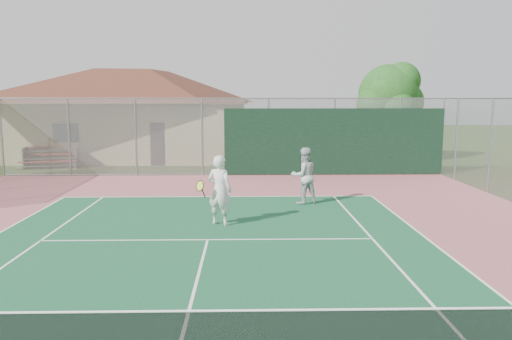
{
  "coord_description": "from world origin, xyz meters",
  "views": [
    {
      "loc": [
        0.93,
        -5.62,
        3.5
      ],
      "look_at": [
        1.28,
        9.89,
        1.26
      ],
      "focal_mm": 35.0,
      "sensor_mm": 36.0,
      "label": 1
    }
  ],
  "objects_px": {
    "tree": "(390,97)",
    "player_grey_back": "(304,176)",
    "bleachers": "(51,156)",
    "player_white_front": "(219,191)",
    "clubhouse": "(135,105)"
  },
  "relations": [
    {
      "from": "bleachers",
      "to": "player_grey_back",
      "type": "distance_m",
      "value": 15.14
    },
    {
      "from": "tree",
      "to": "player_grey_back",
      "type": "xyz_separation_m",
      "value": [
        -6.12,
        -11.44,
        -2.66
      ]
    },
    {
      "from": "clubhouse",
      "to": "tree",
      "type": "xyz_separation_m",
      "value": [
        14.68,
        -2.6,
        0.48
      ]
    },
    {
      "from": "clubhouse",
      "to": "tree",
      "type": "bearing_deg",
      "value": -8.66
    },
    {
      "from": "clubhouse",
      "to": "bleachers",
      "type": "bearing_deg",
      "value": -124.08
    },
    {
      "from": "clubhouse",
      "to": "player_white_front",
      "type": "xyz_separation_m",
      "value": [
        5.89,
        -16.82,
        -2.14
      ]
    },
    {
      "from": "clubhouse",
      "to": "bleachers",
      "type": "height_order",
      "value": "clubhouse"
    },
    {
      "from": "bleachers",
      "to": "tree",
      "type": "xyz_separation_m",
      "value": [
        18.03,
        2.1,
        3.05
      ]
    },
    {
      "from": "bleachers",
      "to": "tree",
      "type": "relative_size",
      "value": 0.56
    },
    {
      "from": "tree",
      "to": "player_grey_back",
      "type": "distance_m",
      "value": 13.24
    },
    {
      "from": "clubhouse",
      "to": "player_grey_back",
      "type": "height_order",
      "value": "clubhouse"
    },
    {
      "from": "player_white_front",
      "to": "player_grey_back",
      "type": "bearing_deg",
      "value": -109.19
    },
    {
      "from": "tree",
      "to": "player_grey_back",
      "type": "relative_size",
      "value": 2.92
    },
    {
      "from": "clubhouse",
      "to": "bleachers",
      "type": "distance_m",
      "value": 6.32
    },
    {
      "from": "bleachers",
      "to": "player_grey_back",
      "type": "height_order",
      "value": "player_grey_back"
    }
  ]
}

